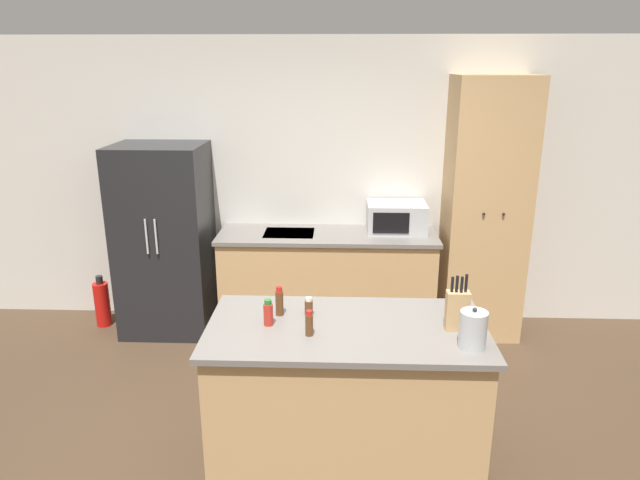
# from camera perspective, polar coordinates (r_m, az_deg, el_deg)

# --- Properties ---
(ground_plane) EXTENTS (14.00, 14.00, 0.00)m
(ground_plane) POSITION_cam_1_polar(r_m,az_deg,el_deg) (3.71, -2.71, -22.52)
(ground_plane) COLOR #423021
(wall_back) EXTENTS (7.20, 0.06, 2.60)m
(wall_back) POSITION_cam_1_polar(r_m,az_deg,el_deg) (5.28, -0.79, 5.64)
(wall_back) COLOR beige
(wall_back) RESTS_ON ground_plane
(refrigerator) EXTENTS (0.78, 0.68, 1.70)m
(refrigerator) POSITION_cam_1_polar(r_m,az_deg,el_deg) (5.28, -15.26, -0.00)
(refrigerator) COLOR black
(refrigerator) RESTS_ON ground_plane
(back_counter) EXTENTS (1.94, 0.62, 0.92)m
(back_counter) POSITION_cam_1_polar(r_m,az_deg,el_deg) (5.21, 0.73, -4.16)
(back_counter) COLOR tan
(back_counter) RESTS_ON ground_plane
(pantry_cabinet) EXTENTS (0.67, 0.57, 2.28)m
(pantry_cabinet) POSITION_cam_1_polar(r_m,az_deg,el_deg) (5.16, 16.17, 2.85)
(pantry_cabinet) COLOR tan
(pantry_cabinet) RESTS_ON ground_plane
(kitchen_island) EXTENTS (1.59, 0.83, 0.94)m
(kitchen_island) POSITION_cam_1_polar(r_m,az_deg,el_deg) (3.51, 2.54, -15.49)
(kitchen_island) COLOR tan
(kitchen_island) RESTS_ON ground_plane
(microwave) EXTENTS (0.52, 0.39, 0.26)m
(microwave) POSITION_cam_1_polar(r_m,az_deg,el_deg) (5.12, 7.64, 2.26)
(microwave) COLOR #B2B5B7
(microwave) RESTS_ON back_counter
(knife_block) EXTENTS (0.13, 0.07, 0.33)m
(knife_block) POSITION_cam_1_polar(r_m,az_deg,el_deg) (3.28, 13.56, -6.77)
(knife_block) COLOR tan
(knife_block) RESTS_ON kitchen_island
(spice_bottle_tall_dark) EXTENTS (0.05, 0.05, 0.18)m
(spice_bottle_tall_dark) POSITION_cam_1_polar(r_m,az_deg,el_deg) (3.38, -4.08, -6.18)
(spice_bottle_tall_dark) COLOR #563319
(spice_bottle_tall_dark) RESTS_ON kitchen_island
(spice_bottle_short_red) EXTENTS (0.04, 0.04, 0.15)m
(spice_bottle_short_red) POSITION_cam_1_polar(r_m,az_deg,el_deg) (3.14, -1.09, -8.38)
(spice_bottle_short_red) COLOR #563319
(spice_bottle_short_red) RESTS_ON kitchen_island
(spice_bottle_amber_oil) EXTENTS (0.05, 0.05, 0.11)m
(spice_bottle_amber_oil) POSITION_cam_1_polar(r_m,az_deg,el_deg) (3.38, -1.13, -6.72)
(spice_bottle_amber_oil) COLOR #563319
(spice_bottle_amber_oil) RESTS_ON kitchen_island
(spice_bottle_green_herb) EXTENTS (0.05, 0.05, 0.15)m
(spice_bottle_green_herb) POSITION_cam_1_polar(r_m,az_deg,el_deg) (3.27, -5.20, -7.30)
(spice_bottle_green_herb) COLOR #B2281E
(spice_bottle_green_herb) RESTS_ON kitchen_island
(kettle) EXTENTS (0.14, 0.14, 0.23)m
(kettle) POSITION_cam_1_polar(r_m,az_deg,el_deg) (3.11, 15.06, -8.64)
(kettle) COLOR #B2B5B7
(kettle) RESTS_ON kitchen_island
(fire_extinguisher) EXTENTS (0.14, 0.14, 0.49)m
(fire_extinguisher) POSITION_cam_1_polar(r_m,az_deg,el_deg) (5.73, -20.95, -5.95)
(fire_extinguisher) COLOR red
(fire_extinguisher) RESTS_ON ground_plane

